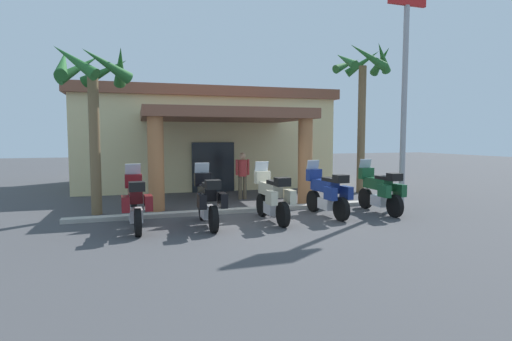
{
  "coord_description": "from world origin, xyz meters",
  "views": [
    {
      "loc": [
        -3.8,
        -10.87,
        2.32
      ],
      "look_at": [
        0.56,
        1.97,
        1.2
      ],
      "focal_mm": 28.47,
      "sensor_mm": 36.0,
      "label": 1
    }
  ],
  "objects_px": {
    "motorcycle_maroon": "(136,202)",
    "pedestrian": "(242,172)",
    "motorcycle_cream": "(272,196)",
    "motorcycle_green": "(380,190)",
    "palm_tree_near_portico": "(363,81)",
    "roadside_sign": "(406,53)",
    "motorcycle_black": "(208,200)",
    "motel_building": "(201,138)",
    "motorcycle_blue": "(327,193)",
    "palm_tree_roadside": "(92,85)"
  },
  "relations": [
    {
      "from": "motorcycle_cream",
      "to": "motorcycle_blue",
      "type": "height_order",
      "value": "same"
    },
    {
      "from": "pedestrian",
      "to": "palm_tree_near_portico",
      "type": "distance_m",
      "value": 6.4
    },
    {
      "from": "motorcycle_black",
      "to": "motorcycle_cream",
      "type": "bearing_deg",
      "value": -88.41
    },
    {
      "from": "motorcycle_maroon",
      "to": "motorcycle_black",
      "type": "relative_size",
      "value": 1.0
    },
    {
      "from": "motel_building",
      "to": "motorcycle_green",
      "type": "relative_size",
      "value": 5.4
    },
    {
      "from": "motel_building",
      "to": "motorcycle_cream",
      "type": "xyz_separation_m",
      "value": [
        0.04,
        -9.7,
        -1.58
      ]
    },
    {
      "from": "motorcycle_maroon",
      "to": "pedestrian",
      "type": "bearing_deg",
      "value": -46.44
    },
    {
      "from": "motorcycle_black",
      "to": "roadside_sign",
      "type": "relative_size",
      "value": 0.29
    },
    {
      "from": "motorcycle_green",
      "to": "palm_tree_near_portico",
      "type": "distance_m",
      "value": 6.1
    },
    {
      "from": "motorcycle_green",
      "to": "palm_tree_roadside",
      "type": "xyz_separation_m",
      "value": [
        -8.23,
        2.53,
        3.13
      ]
    },
    {
      "from": "motel_building",
      "to": "motorcycle_blue",
      "type": "height_order",
      "value": "motel_building"
    },
    {
      "from": "motel_building",
      "to": "palm_tree_near_portico",
      "type": "bearing_deg",
      "value": -40.75
    },
    {
      "from": "motel_building",
      "to": "motorcycle_black",
      "type": "bearing_deg",
      "value": -97.85
    },
    {
      "from": "motorcycle_green",
      "to": "palm_tree_near_portico",
      "type": "height_order",
      "value": "palm_tree_near_portico"
    },
    {
      "from": "motorcycle_blue",
      "to": "roadside_sign",
      "type": "xyz_separation_m",
      "value": [
        3.11,
        0.61,
        4.34
      ]
    },
    {
      "from": "motorcycle_green",
      "to": "roadside_sign",
      "type": "relative_size",
      "value": 0.29
    },
    {
      "from": "motorcycle_black",
      "to": "pedestrian",
      "type": "xyz_separation_m",
      "value": [
        2.19,
        4.12,
        0.31
      ]
    },
    {
      "from": "palm_tree_near_portico",
      "to": "palm_tree_roadside",
      "type": "relative_size",
      "value": 1.22
    },
    {
      "from": "motorcycle_cream",
      "to": "roadside_sign",
      "type": "distance_m",
      "value": 6.6
    },
    {
      "from": "pedestrian",
      "to": "roadside_sign",
      "type": "relative_size",
      "value": 0.23
    },
    {
      "from": "motorcycle_blue",
      "to": "motorcycle_green",
      "type": "distance_m",
      "value": 1.8
    },
    {
      "from": "palm_tree_roadside",
      "to": "palm_tree_near_portico",
      "type": "bearing_deg",
      "value": 9.12
    },
    {
      "from": "motorcycle_cream",
      "to": "palm_tree_roadside",
      "type": "distance_m",
      "value": 6.2
    },
    {
      "from": "motorcycle_blue",
      "to": "motorcycle_maroon",
      "type": "bearing_deg",
      "value": 87.28
    },
    {
      "from": "motorcycle_maroon",
      "to": "motorcycle_blue",
      "type": "relative_size",
      "value": 1.0
    },
    {
      "from": "motorcycle_cream",
      "to": "palm_tree_near_portico",
      "type": "distance_m",
      "value": 8.15
    },
    {
      "from": "palm_tree_near_portico",
      "to": "motorcycle_cream",
      "type": "bearing_deg",
      "value": -142.69
    },
    {
      "from": "motorcycle_blue",
      "to": "pedestrian",
      "type": "distance_m",
      "value": 4.18
    },
    {
      "from": "motorcycle_maroon",
      "to": "motorcycle_black",
      "type": "height_order",
      "value": "same"
    },
    {
      "from": "motorcycle_cream",
      "to": "motorcycle_maroon",
      "type": "bearing_deg",
      "value": 86.52
    },
    {
      "from": "motorcycle_maroon",
      "to": "pedestrian",
      "type": "distance_m",
      "value": 5.61
    },
    {
      "from": "motorcycle_cream",
      "to": "palm_tree_near_portico",
      "type": "relative_size",
      "value": 0.36
    },
    {
      "from": "motorcycle_maroon",
      "to": "motorcycle_cream",
      "type": "bearing_deg",
      "value": -93.95
    },
    {
      "from": "motorcycle_maroon",
      "to": "roadside_sign",
      "type": "distance_m",
      "value": 9.57
    },
    {
      "from": "motorcycle_blue",
      "to": "palm_tree_roadside",
      "type": "distance_m",
      "value": 7.57
    },
    {
      "from": "motorcycle_cream",
      "to": "pedestrian",
      "type": "bearing_deg",
      "value": -6.08
    },
    {
      "from": "motel_building",
      "to": "motorcycle_maroon",
      "type": "bearing_deg",
      "value": -108.06
    },
    {
      "from": "motorcycle_green",
      "to": "roadside_sign",
      "type": "xyz_separation_m",
      "value": [
        1.32,
        0.66,
        4.34
      ]
    },
    {
      "from": "motel_building",
      "to": "pedestrian",
      "type": "distance_m",
      "value": 5.74
    },
    {
      "from": "motorcycle_maroon",
      "to": "motorcycle_cream",
      "type": "height_order",
      "value": "same"
    },
    {
      "from": "motorcycle_blue",
      "to": "roadside_sign",
      "type": "distance_m",
      "value": 5.38
    },
    {
      "from": "motorcycle_maroon",
      "to": "palm_tree_near_portico",
      "type": "height_order",
      "value": "palm_tree_near_portico"
    },
    {
      "from": "motorcycle_green",
      "to": "pedestrian",
      "type": "relative_size",
      "value": 1.27
    },
    {
      "from": "motel_building",
      "to": "motorcycle_blue",
      "type": "xyz_separation_m",
      "value": [
        1.83,
        -9.51,
        -1.58
      ]
    },
    {
      "from": "roadside_sign",
      "to": "motorcycle_maroon",
      "type": "bearing_deg",
      "value": -175.81
    },
    {
      "from": "motorcycle_black",
      "to": "palm_tree_roadside",
      "type": "bearing_deg",
      "value": 48.17
    },
    {
      "from": "motorcycle_maroon",
      "to": "motorcycle_green",
      "type": "xyz_separation_m",
      "value": [
        7.19,
        -0.04,
        0.0
      ]
    },
    {
      "from": "motorcycle_cream",
      "to": "motorcycle_green",
      "type": "bearing_deg",
      "value": -88.21
    },
    {
      "from": "motorcycle_black",
      "to": "motorcycle_cream",
      "type": "height_order",
      "value": "same"
    },
    {
      "from": "motorcycle_maroon",
      "to": "motorcycle_blue",
      "type": "height_order",
      "value": "same"
    }
  ]
}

